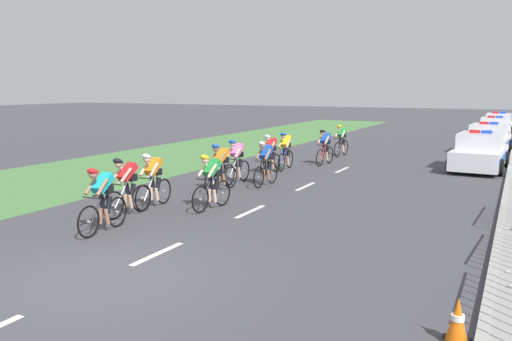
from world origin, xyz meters
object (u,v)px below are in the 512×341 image
cyclist_second (127,186)px  cyclist_fifth (221,166)px  cyclist_third (153,179)px  police_car_second (488,140)px  cyclist_eleventh (341,140)px  cyclist_ninth (286,150)px  cyclist_eighth (270,154)px  police_car_nearest (480,153)px  police_car_furthest (498,125)px  cyclist_lead (102,199)px  police_car_third (494,131)px  cyclist_tenth (325,147)px  cyclist_fourth (211,181)px  cyclist_seventh (266,163)px  cyclist_sixth (236,160)px  traffic_cone_near (457,322)px

cyclist_second → cyclist_fifth: same height
cyclist_third → police_car_second: bearing=66.4°
police_car_second → cyclist_eleventh: bearing=-145.9°
cyclist_second → cyclist_ninth: bearing=86.2°
cyclist_fifth → cyclist_eighth: (0.02, 3.65, 0.00)m
cyclist_fifth → police_car_nearest: 11.02m
cyclist_ninth → police_car_furthest: bearing=72.2°
cyclist_lead → cyclist_eighth: bearing=90.5°
cyclist_lead → police_car_third: 26.83m
cyclist_tenth → cyclist_eleventh: bearing=94.9°
police_car_third → cyclist_lead: bearing=-105.0°
cyclist_fourth → cyclist_fifth: (-1.10, 2.36, 0.00)m
police_car_third → police_car_furthest: bearing=90.0°
cyclist_lead → cyclist_seventh: (0.82, 6.81, 0.00)m
cyclist_fifth → cyclist_seventh: bearing=56.7°
cyclist_sixth → police_car_second: (7.26, 12.79, -0.11)m
cyclist_sixth → cyclist_seventh: size_ratio=1.00×
cyclist_eleventh → police_car_third: size_ratio=0.39×
police_car_second → traffic_cone_near: size_ratio=7.03×
cyclist_sixth → cyclist_eleventh: bearing=83.2°
cyclist_fifth → police_car_third: 21.66m
cyclist_lead → cyclist_sixth: (-0.31, 6.83, 0.00)m
cyclist_seventh → police_car_furthest: size_ratio=0.39×
cyclist_eighth → police_car_third: size_ratio=0.39×
police_car_furthest → cyclist_second: bearing=-103.9°
cyclist_seventh → cyclist_ninth: same height
police_car_third → traffic_cone_near: (0.84, -27.87, -0.37)m
cyclist_ninth → police_car_furthest: police_car_furthest is taller
police_car_second → cyclist_lead: bearing=-109.5°
cyclist_eleventh → police_car_furthest: police_car_furthest is taller
cyclist_eleventh → police_car_second: 7.54m
cyclist_fourth → police_car_furthest: bearing=78.3°
cyclist_eighth → police_car_nearest: bearing=34.5°
cyclist_tenth → police_car_furthest: police_car_furthest is taller
cyclist_lead → cyclist_third: bearing=101.9°
cyclist_second → cyclist_ninth: size_ratio=1.00×
cyclist_sixth → cyclist_seventh: same height
cyclist_seventh → cyclist_tenth: same height
cyclist_third → police_car_nearest: 13.62m
cyclist_eleventh → police_car_nearest: size_ratio=0.38×
cyclist_sixth → cyclist_tenth: size_ratio=1.00×
cyclist_eighth → police_car_second: police_car_second is taller
cyclist_second → police_car_second: 19.63m
cyclist_lead → cyclist_tenth: bearing=85.5°
cyclist_third → traffic_cone_near: size_ratio=2.69×
cyclist_fifth → police_car_furthest: size_ratio=0.39×
cyclist_seventh → cyclist_tenth: bearing=88.3°
cyclist_fifth → cyclist_ninth: (0.12, 4.86, 0.00)m
cyclist_eleventh → cyclist_eighth: bearing=-97.1°
cyclist_second → cyclist_ninth: (0.58, 8.80, 0.00)m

